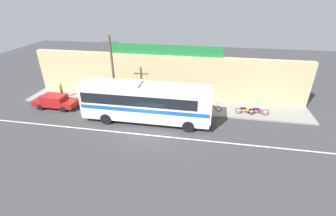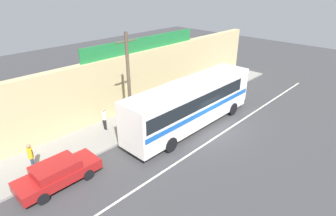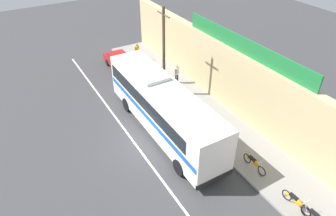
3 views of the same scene
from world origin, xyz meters
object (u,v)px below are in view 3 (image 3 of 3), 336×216
(parked_car, at_px, (120,62))
(motorcycle_black, at_px, (254,163))
(pedestrian_by_curb, at_px, (177,73))
(utility_pole, at_px, (164,52))
(motorcycle_red, at_px, (296,202))
(pedestrian_near_shop, at_px, (137,51))
(intercity_bus, at_px, (162,106))

(parked_car, bearing_deg, motorcycle_black, 6.22)
(motorcycle_black, bearing_deg, pedestrian_by_curb, 173.08)
(utility_pole, bearing_deg, parked_car, -168.74)
(motorcycle_red, xyz_separation_m, pedestrian_near_shop, (-19.69, 0.39, 0.60))
(intercity_bus, distance_m, pedestrian_by_curb, 6.40)
(utility_pole, distance_m, pedestrian_near_shop, 7.26)
(intercity_bus, relative_size, utility_pole, 1.63)
(intercity_bus, height_order, motorcycle_red, intercity_bus)
(motorcycle_black, relative_size, pedestrian_by_curb, 1.08)
(parked_car, bearing_deg, motorcycle_red, 4.96)
(motorcycle_red, relative_size, pedestrian_by_curb, 1.09)
(motorcycle_black, distance_m, pedestrian_by_curb, 10.95)
(motorcycle_black, xyz_separation_m, motorcycle_red, (3.16, -0.08, 0.00))
(parked_car, xyz_separation_m, utility_pole, (6.16, 1.23, 3.12))
(parked_car, relative_size, pedestrian_near_shop, 2.55)
(parked_car, height_order, pedestrian_by_curb, pedestrian_by_curb)
(motorcycle_black, bearing_deg, motorcycle_red, -1.44)
(intercity_bus, relative_size, pedestrian_by_curb, 6.86)
(parked_car, xyz_separation_m, motorcycle_black, (16.01, 1.74, -0.17))
(intercity_bus, relative_size, motorcycle_red, 6.31)
(utility_pole, xyz_separation_m, pedestrian_near_shop, (-6.69, 0.82, -2.70))
(parked_car, distance_m, motorcycle_red, 19.25)
(utility_pole, distance_m, motorcycle_black, 10.39)
(utility_pole, xyz_separation_m, pedestrian_by_curb, (-1.01, 1.83, -2.73))
(motorcycle_red, distance_m, pedestrian_near_shop, 19.71)
(parked_car, relative_size, motorcycle_black, 2.42)
(parked_car, distance_m, pedestrian_by_curb, 6.01)
(parked_car, relative_size, utility_pole, 0.62)
(utility_pole, xyz_separation_m, motorcycle_black, (9.84, 0.52, -3.30))
(motorcycle_red, bearing_deg, motorcycle_black, 178.56)
(utility_pole, height_order, motorcycle_black, utility_pole)
(intercity_bus, bearing_deg, pedestrian_near_shop, 163.40)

